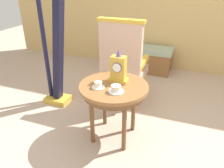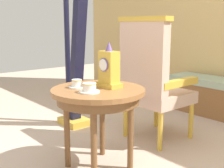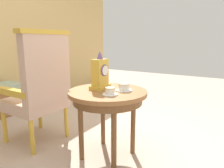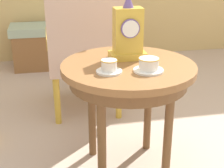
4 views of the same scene
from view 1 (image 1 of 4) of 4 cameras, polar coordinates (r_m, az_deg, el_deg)
ground_plane at (r=2.45m, az=1.51°, el=-14.02°), size 10.00×10.00×0.00m
side_table at (r=2.19m, az=0.44°, el=-2.06°), size 0.68×0.68×0.62m
teacup_left at (r=2.10m, az=-3.57°, el=-0.28°), size 0.12×0.12×0.06m
teacup_right at (r=2.02m, az=1.11°, el=-1.32°), size 0.14×0.14×0.07m
mantel_clock at (r=2.17m, az=1.67°, el=3.84°), size 0.19×0.11×0.34m
armchair at (r=2.83m, az=2.89°, el=5.88°), size 0.56×0.53×1.14m
harp at (r=2.87m, az=-14.60°, el=7.89°), size 0.40×0.24×1.77m
window_bench at (r=4.05m, az=7.15°, el=6.63°), size 1.13×0.40×0.44m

